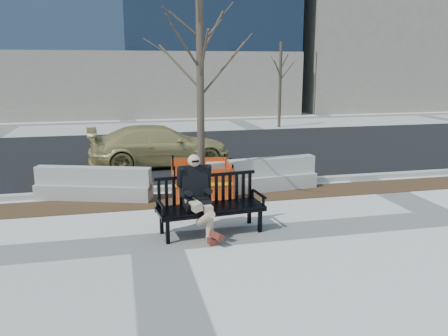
{
  "coord_description": "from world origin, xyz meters",
  "views": [
    {
      "loc": [
        -0.57,
        -8.11,
        3.22
      ],
      "look_at": [
        1.49,
        0.85,
        1.15
      ],
      "focal_mm": 36.91,
      "sensor_mm": 36.0,
      "label": 1
    }
  ],
  "objects": [
    {
      "name": "asphalt_street",
      "position": [
        0.0,
        8.8,
        0.0
      ],
      "size": [
        60.0,
        10.4,
        0.01
      ],
      "primitive_type": "cube",
      "color": "black",
      "rests_on": "ground"
    },
    {
      "name": "far_tree_right",
      "position": [
        7.64,
        14.68,
        0.0
      ],
      "size": [
        2.28,
        2.28,
        4.7
      ],
      "primitive_type": null,
      "rotation": [
        0.0,
        0.0,
        -0.4
      ],
      "color": "#463A2D",
      "rests_on": "ground"
    },
    {
      "name": "ground",
      "position": [
        0.0,
        0.0,
        0.0
      ],
      "size": [
        120.0,
        120.0,
        0.0
      ],
      "primitive_type": "plane",
      "color": "beige",
      "rests_on": "ground"
    },
    {
      "name": "mulch_strip",
      "position": [
        0.0,
        2.6,
        0.0
      ],
      "size": [
        40.0,
        1.2,
        0.02
      ],
      "primitive_type": "cube",
      "color": "#47301C",
      "rests_on": "ground"
    },
    {
      "name": "jersey_barrier_right",
      "position": [
        2.99,
        3.03,
        0.0
      ],
      "size": [
        3.03,
        0.92,
        0.85
      ],
      "primitive_type": null,
      "rotation": [
        0.0,
        0.0,
        0.11
      ],
      "color": "#A7A59C",
      "rests_on": "ground"
    },
    {
      "name": "tree_fence",
      "position": [
        1.28,
        2.33,
        0.0
      ],
      "size": [
        2.25,
        2.25,
        5.18
      ],
      "primitive_type": null,
      "rotation": [
        0.0,
        0.0,
        -0.09
      ],
      "color": "#EA4616",
      "rests_on": "ground"
    },
    {
      "name": "curb",
      "position": [
        0.0,
        3.55,
        0.06
      ],
      "size": [
        60.0,
        0.25,
        0.12
      ],
      "primitive_type": "cube",
      "color": "#9E9B93",
      "rests_on": "ground"
    },
    {
      "name": "seated_man",
      "position": [
        0.81,
        0.28,
        0.0
      ],
      "size": [
        0.77,
        1.16,
        1.53
      ],
      "primitive_type": null,
      "rotation": [
        0.0,
        0.0,
        0.11
      ],
      "color": "black",
      "rests_on": "ground"
    },
    {
      "name": "bench",
      "position": [
        1.09,
        0.25,
        0.0
      ],
      "size": [
        2.18,
        0.98,
        1.13
      ],
      "primitive_type": null,
      "rotation": [
        0.0,
        0.0,
        0.11
      ],
      "color": "black",
      "rests_on": "ground"
    },
    {
      "name": "jersey_barrier_left",
      "position": [
        -1.24,
        3.16,
        0.0
      ],
      "size": [
        2.86,
        1.42,
        0.81
      ],
      "primitive_type": null,
      "rotation": [
        0.0,
        0.0,
        -0.32
      ],
      "color": "#98968F",
      "rests_on": "ground"
    },
    {
      "name": "sedan",
      "position": [
        0.71,
        6.64,
        0.0
      ],
      "size": [
        4.62,
        2.09,
        1.31
      ],
      "primitive_type": "imported",
      "rotation": [
        0.0,
        0.0,
        1.63
      ],
      "color": "tan",
      "rests_on": "ground"
    }
  ]
}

